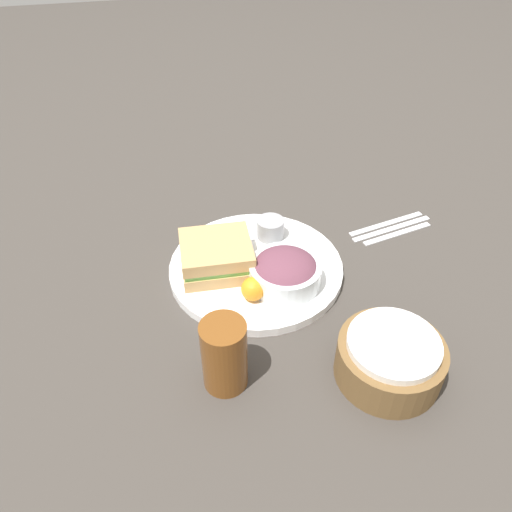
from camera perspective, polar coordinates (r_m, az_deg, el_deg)
name	(u,v)px	position (r m, az deg, el deg)	size (l,w,h in m)	color
ground_plane	(256,271)	(0.90, 0.00, -1.77)	(4.00, 4.00, 0.00)	#3D3833
plate	(256,268)	(0.89, 0.00, -1.38)	(0.31, 0.31, 0.02)	white
sandwich	(216,256)	(0.87, -4.54, 0.01)	(0.13, 0.12, 0.06)	tan
salad_bowl	(285,271)	(0.84, 3.35, -1.77)	(0.12, 0.12, 0.06)	white
dressing_cup	(270,228)	(0.94, 1.66, 3.16)	(0.05, 0.05, 0.04)	#99999E
orange_wedge	(253,289)	(0.81, -0.33, -3.78)	(0.04, 0.04, 0.04)	orange
drink_glass	(224,355)	(0.70, -3.64, -11.23)	(0.06, 0.06, 0.11)	brown
bread_basket	(390,359)	(0.75, 15.06, -11.26)	(0.15, 0.15, 0.07)	brown
fork	(386,223)	(1.04, 14.69, 3.63)	(0.17, 0.01, 0.01)	silver
knife	(392,228)	(1.03, 15.27, 3.08)	(0.18, 0.01, 0.01)	silver
spoon	(397,233)	(1.02, 15.87, 2.51)	(0.15, 0.01, 0.01)	silver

